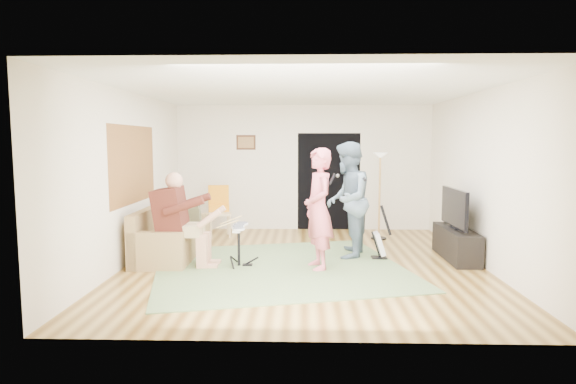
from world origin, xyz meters
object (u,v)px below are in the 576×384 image
at_px(singer, 319,209).
at_px(dining_chair, 220,218).
at_px(drum_kit, 239,248).
at_px(guitarist, 347,200).
at_px(torchiere_lamp, 380,180).
at_px(guitar_spare, 380,244).
at_px(tv_cabinet, 456,244).
at_px(sofa, 167,240).
at_px(television, 454,208).

distance_m(singer, dining_chair, 3.17).
xyz_separation_m(drum_kit, dining_chair, (-0.70, 2.36, 0.08)).
bearing_deg(dining_chair, guitarist, -49.19).
height_order(guitarist, torchiere_lamp, guitarist).
distance_m(guitar_spare, tv_cabinet, 1.25).
bearing_deg(guitarist, guitar_spare, 88.40).
xyz_separation_m(sofa, television, (4.74, -0.06, 0.57)).
relative_size(singer, torchiere_lamp, 1.07).
xyz_separation_m(guitarist, torchiere_lamp, (0.77, 1.51, 0.21)).
bearing_deg(dining_chair, singer, -66.34).
xyz_separation_m(sofa, dining_chair, (0.59, 1.71, 0.09)).
bearing_deg(drum_kit, singer, -4.73).
bearing_deg(sofa, guitar_spare, -1.78).
xyz_separation_m(singer, television, (2.23, 0.69, -0.06)).
distance_m(torchiere_lamp, tv_cabinet, 2.10).
distance_m(singer, television, 2.34).
height_order(sofa, torchiere_lamp, torchiere_lamp).
bearing_deg(singer, guitarist, 130.59).
relative_size(singer, dining_chair, 1.78).
xyz_separation_m(singer, dining_chair, (-1.91, 2.47, -0.55)).
relative_size(singer, guitar_spare, 2.05).
bearing_deg(singer, sofa, -123.11).
bearing_deg(singer, torchiere_lamp, 134.39).
height_order(sofa, guitarist, guitarist).
relative_size(torchiere_lamp, television, 1.42).
xyz_separation_m(torchiere_lamp, television, (0.96, -1.59, -0.32)).
bearing_deg(television, torchiere_lamp, 121.06).
relative_size(singer, tv_cabinet, 1.30).
bearing_deg(singer, guitar_spare, 105.46).
bearing_deg(torchiere_lamp, sofa, -157.96).
bearing_deg(sofa, torchiere_lamp, 22.04).
bearing_deg(sofa, singer, -16.66).
height_order(sofa, television, television).
distance_m(drum_kit, tv_cabinet, 3.55).
distance_m(guitarist, dining_chair, 3.01).
bearing_deg(guitarist, sofa, -77.13).
bearing_deg(guitar_spare, tv_cabinet, 2.15).
xyz_separation_m(singer, torchiere_lamp, (1.27, 2.28, 0.25)).
bearing_deg(guitarist, drum_kit, -56.19).
relative_size(sofa, tv_cabinet, 1.46).
xyz_separation_m(sofa, guitar_spare, (3.54, -0.11, -0.02)).
relative_size(sofa, torchiere_lamp, 1.20).
xyz_separation_m(drum_kit, guitarist, (1.72, 0.67, 0.67)).
bearing_deg(torchiere_lamp, guitarist, -117.08).
distance_m(guitarist, tv_cabinet, 1.92).
height_order(torchiere_lamp, dining_chair, torchiere_lamp).
bearing_deg(singer, television, 90.68).
height_order(drum_kit, dining_chair, dining_chair).
height_order(sofa, guitar_spare, guitar_spare).
relative_size(singer, television, 1.52).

